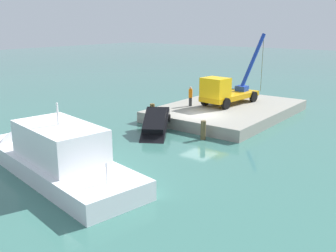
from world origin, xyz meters
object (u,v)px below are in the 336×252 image
Objects in this scene: dock_worker at (190,96)px; salvaged_car at (155,126)px; moored_yacht at (41,158)px; crane_truck at (226,91)px.

salvaged_car is (6.88, 1.49, -1.11)m from dock_worker.
moored_yacht is at bearing -10.31° from salvaged_car.
dock_worker is 0.11× the size of moored_yacht.
dock_worker reaches higher than salvaged_car.
moored_yacht is at bearing -7.42° from crane_truck.
dock_worker is at bearing 179.60° from moored_yacht.
crane_truck is 4.79× the size of dock_worker.
salvaged_car is 8.97m from moored_yacht.
crane_truck is 3.29m from dock_worker.
moored_yacht is (15.70, -0.11, -1.47)m from dock_worker.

